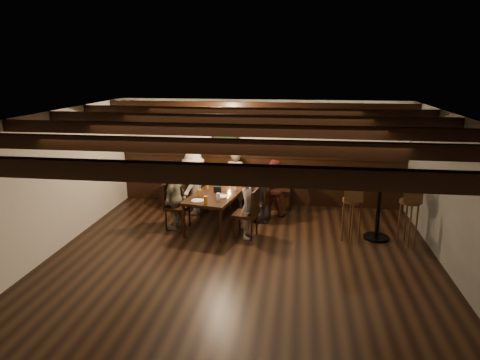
# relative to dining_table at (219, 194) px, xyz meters

# --- Properties ---
(room) EXTENTS (7.00, 7.00, 7.00)m
(room) POSITION_rel_dining_table_xyz_m (0.41, 0.25, 0.43)
(room) COLOR black
(room) RESTS_ON ground
(dining_table) EXTENTS (1.15, 1.98, 0.70)m
(dining_table) POSITION_rel_dining_table_xyz_m (0.00, 0.00, 0.00)
(dining_table) COLOR black
(dining_table) RESTS_ON floor
(chair_left_near) EXTENTS (0.52, 0.52, 0.97)m
(chair_left_near) POSITION_rel_dining_table_xyz_m (-0.63, 0.57, -0.34)
(chair_left_near) COLOR black
(chair_left_near) RESTS_ON floor
(chair_left_far) EXTENTS (0.49, 0.49, 0.93)m
(chair_left_far) POSITION_rel_dining_table_xyz_m (-0.79, -0.32, -0.36)
(chair_left_far) COLOR black
(chair_left_far) RESTS_ON floor
(chair_right_near) EXTENTS (0.45, 0.45, 0.85)m
(chair_right_near) POSITION_rel_dining_table_xyz_m (0.79, 0.32, -0.38)
(chair_right_near) COLOR black
(chair_right_near) RESTS_ON floor
(chair_right_far) EXTENTS (0.50, 0.50, 0.94)m
(chair_right_far) POSITION_rel_dining_table_xyz_m (0.63, -0.57, -0.35)
(chair_right_far) COLOR black
(chair_right_far) RESTS_ON floor
(person_bench_left) EXTENTS (0.72, 0.54, 1.35)m
(person_bench_left) POSITION_rel_dining_table_xyz_m (-0.73, 1.04, 0.03)
(person_bench_left) COLOR #29292C
(person_bench_left) RESTS_ON floor
(person_bench_centre) EXTENTS (0.55, 0.41, 1.37)m
(person_bench_centre) POSITION_rel_dining_table_xyz_m (0.18, 1.03, 0.04)
(person_bench_centre) COLOR gray
(person_bench_centre) RESTS_ON floor
(person_bench_right) EXTENTS (0.66, 0.56, 1.22)m
(person_bench_right) POSITION_rel_dining_table_xyz_m (1.04, 0.73, -0.03)
(person_bench_right) COLOR #59241E
(person_bench_right) RESTS_ON floor
(person_left_near) EXTENTS (0.65, 0.95, 1.36)m
(person_left_near) POSITION_rel_dining_table_xyz_m (-0.66, 0.57, 0.04)
(person_left_near) COLOR gray
(person_left_near) RESTS_ON floor
(person_left_far) EXTENTS (0.43, 0.78, 1.26)m
(person_left_far) POSITION_rel_dining_table_xyz_m (-0.82, -0.31, -0.01)
(person_left_far) COLOR gray
(person_left_far) RESTS_ON floor
(person_right_near) EXTENTS (0.47, 0.63, 1.18)m
(person_right_near) POSITION_rel_dining_table_xyz_m (0.82, 0.31, -0.05)
(person_right_near) COLOR #28292B
(person_right_near) RESTS_ON floor
(person_right_far) EXTENTS (0.36, 0.48, 1.19)m
(person_right_far) POSITION_rel_dining_table_xyz_m (0.66, -0.57, -0.05)
(person_right_far) COLOR gray
(person_right_far) RESTS_ON floor
(pint_a) EXTENTS (0.07, 0.07, 0.14)m
(pint_a) POSITION_rel_dining_table_xyz_m (-0.15, 0.74, 0.13)
(pint_a) COLOR #BF7219
(pint_a) RESTS_ON dining_table
(pint_b) EXTENTS (0.07, 0.07, 0.14)m
(pint_b) POSITION_rel_dining_table_xyz_m (0.36, 0.60, 0.13)
(pint_b) COLOR #BF7219
(pint_b) RESTS_ON dining_table
(pint_c) EXTENTS (0.07, 0.07, 0.14)m
(pint_c) POSITION_rel_dining_table_xyz_m (-0.28, 0.15, 0.13)
(pint_c) COLOR #BF7219
(pint_c) RESTS_ON dining_table
(pint_d) EXTENTS (0.07, 0.07, 0.14)m
(pint_d) POSITION_rel_dining_table_xyz_m (0.33, 0.14, 0.13)
(pint_d) COLOR silver
(pint_d) RESTS_ON dining_table
(pint_e) EXTENTS (0.07, 0.07, 0.14)m
(pint_e) POSITION_rel_dining_table_xyz_m (-0.30, -0.40, 0.13)
(pint_e) COLOR #BF7219
(pint_e) RESTS_ON dining_table
(pint_f) EXTENTS (0.07, 0.07, 0.14)m
(pint_f) POSITION_rel_dining_table_xyz_m (0.10, -0.58, 0.13)
(pint_f) COLOR silver
(pint_f) RESTS_ON dining_table
(pint_g) EXTENTS (0.07, 0.07, 0.14)m
(pint_g) POSITION_rel_dining_table_xyz_m (-0.09, -0.80, 0.13)
(pint_g) COLOR #BF7219
(pint_g) RESTS_ON dining_table
(plate_near) EXTENTS (0.24, 0.24, 0.01)m
(plate_near) POSITION_rel_dining_table_xyz_m (-0.27, -0.66, 0.06)
(plate_near) COLOR white
(plate_near) RESTS_ON dining_table
(plate_far) EXTENTS (0.24, 0.24, 0.01)m
(plate_far) POSITION_rel_dining_table_xyz_m (0.12, -0.33, 0.06)
(plate_far) COLOR white
(plate_far) RESTS_ON dining_table
(condiment_caddy) EXTENTS (0.15, 0.10, 0.12)m
(condiment_caddy) POSITION_rel_dining_table_xyz_m (-0.01, -0.05, 0.12)
(condiment_caddy) COLOR black
(condiment_caddy) RESTS_ON dining_table
(candle) EXTENTS (0.05, 0.05, 0.05)m
(candle) POSITION_rel_dining_table_xyz_m (0.17, 0.27, 0.08)
(candle) COLOR beige
(candle) RESTS_ON dining_table
(high_top_table) EXTENTS (0.64, 0.64, 1.14)m
(high_top_table) POSITION_rel_dining_table_xyz_m (3.04, -0.32, 0.11)
(high_top_table) COLOR black
(high_top_table) RESTS_ON floor
(bar_stool_left) EXTENTS (0.36, 0.38, 1.15)m
(bar_stool_left) POSITION_rel_dining_table_xyz_m (2.54, -0.52, -0.21)
(bar_stool_left) COLOR #321D10
(bar_stool_left) RESTS_ON floor
(bar_stool_right) EXTENTS (0.36, 0.37, 1.15)m
(bar_stool_right) POSITION_rel_dining_table_xyz_m (3.54, -0.47, -0.21)
(bar_stool_right) COLOR #321D10
(bar_stool_right) RESTS_ON floor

